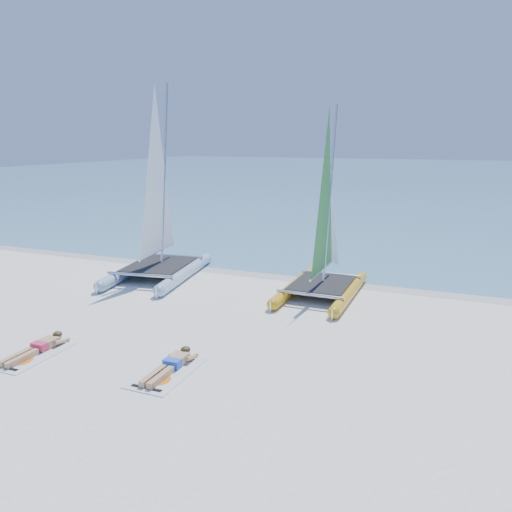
{
  "coord_description": "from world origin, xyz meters",
  "views": [
    {
      "loc": [
        5.89,
        -11.17,
        4.84
      ],
      "look_at": [
        0.89,
        1.2,
        1.71
      ],
      "focal_mm": 35.0,
      "sensor_mm": 36.0,
      "label": 1
    }
  ],
  "objects_px": {
    "catamaran_yellow": "(327,233)",
    "sunbather_b": "(171,364)",
    "catamaran_blue": "(158,218)",
    "towel_a": "(32,355)",
    "sunbather_a": "(38,347)",
    "towel_b": "(167,373)"
  },
  "relations": [
    {
      "from": "catamaran_yellow",
      "to": "towel_a",
      "type": "bearing_deg",
      "value": -123.54
    },
    {
      "from": "catamaran_yellow",
      "to": "sunbather_a",
      "type": "relative_size",
      "value": 3.56
    },
    {
      "from": "catamaran_yellow",
      "to": "towel_b",
      "type": "xyz_separation_m",
      "value": [
        -1.64,
        -7.02,
        -1.93
      ]
    },
    {
      "from": "catamaran_yellow",
      "to": "towel_b",
      "type": "relative_size",
      "value": 3.32
    },
    {
      "from": "towel_b",
      "to": "sunbather_b",
      "type": "xyz_separation_m",
      "value": [
        -0.0,
        0.19,
        0.11
      ]
    },
    {
      "from": "towel_a",
      "to": "sunbather_b",
      "type": "distance_m",
      "value": 3.4
    },
    {
      "from": "catamaran_blue",
      "to": "catamaran_yellow",
      "type": "relative_size",
      "value": 1.15
    },
    {
      "from": "catamaran_yellow",
      "to": "sunbather_a",
      "type": "bearing_deg",
      "value": -124.24
    },
    {
      "from": "towel_a",
      "to": "sunbather_b",
      "type": "height_order",
      "value": "sunbather_b"
    },
    {
      "from": "sunbather_a",
      "to": "sunbather_b",
      "type": "distance_m",
      "value": 3.38
    },
    {
      "from": "catamaran_blue",
      "to": "catamaran_yellow",
      "type": "bearing_deg",
      "value": -4.87
    },
    {
      "from": "catamaran_blue",
      "to": "sunbather_a",
      "type": "distance_m",
      "value": 7.18
    },
    {
      "from": "catamaran_blue",
      "to": "towel_a",
      "type": "bearing_deg",
      "value": -90.1
    },
    {
      "from": "sunbather_a",
      "to": "catamaran_blue",
      "type": "bearing_deg",
      "value": 98.68
    },
    {
      "from": "catamaran_blue",
      "to": "sunbather_a",
      "type": "height_order",
      "value": "catamaran_blue"
    },
    {
      "from": "catamaran_yellow",
      "to": "sunbather_b",
      "type": "height_order",
      "value": "catamaran_yellow"
    },
    {
      "from": "sunbather_a",
      "to": "sunbather_b",
      "type": "height_order",
      "value": "same"
    },
    {
      "from": "catamaran_blue",
      "to": "sunbather_b",
      "type": "distance_m",
      "value": 8.05
    },
    {
      "from": "catamaran_yellow",
      "to": "towel_b",
      "type": "bearing_deg",
      "value": -102.67
    },
    {
      "from": "sunbather_b",
      "to": "towel_a",
      "type": "bearing_deg",
      "value": -170.35
    },
    {
      "from": "catamaran_blue",
      "to": "towel_a",
      "type": "distance_m",
      "value": 7.39
    },
    {
      "from": "towel_b",
      "to": "catamaran_yellow",
      "type": "bearing_deg",
      "value": 76.86
    }
  ]
}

